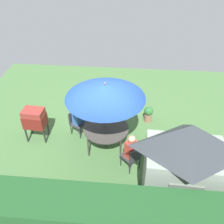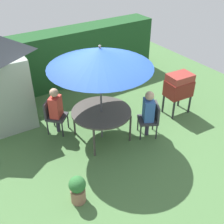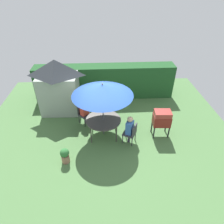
{
  "view_description": "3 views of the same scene",
  "coord_description": "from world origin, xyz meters",
  "px_view_note": "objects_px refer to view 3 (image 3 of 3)",
  "views": [
    {
      "loc": [
        -0.87,
        6.12,
        5.9
      ],
      "look_at": [
        -0.32,
        -0.04,
        1.23
      ],
      "focal_mm": 39.48,
      "sensor_mm": 36.0,
      "label": 1
    },
    {
      "loc": [
        -3.0,
        -4.62,
        4.47
      ],
      "look_at": [
        -0.05,
        -0.08,
        0.89
      ],
      "focal_mm": 44.8,
      "sensor_mm": 36.0,
      "label": 2
    },
    {
      "loc": [
        -0.17,
        -6.31,
        5.69
      ],
      "look_at": [
        0.2,
        0.03,
        1.27
      ],
      "focal_mm": 31.92,
      "sensor_mm": 36.0,
      "label": 3
    }
  ],
  "objects_px": {
    "bbq_grill": "(162,119)",
    "potted_plant_by_shed": "(65,155)",
    "chair_far_side": "(131,133)",
    "person_in_red": "(84,109)",
    "garden_shed": "(58,86)",
    "chair_near_shed": "(84,113)",
    "patio_table": "(103,120)",
    "patio_umbrella": "(102,90)",
    "person_in_blue": "(130,127)"
  },
  "relations": [
    {
      "from": "patio_table",
      "to": "chair_near_shed",
      "type": "xyz_separation_m",
      "value": [
        -0.88,
        0.9,
        -0.21
      ]
    },
    {
      "from": "potted_plant_by_shed",
      "to": "patio_umbrella",
      "type": "bearing_deg",
      "value": 45.72
    },
    {
      "from": "potted_plant_by_shed",
      "to": "person_in_blue",
      "type": "xyz_separation_m",
      "value": [
        2.44,
        0.92,
        0.46
      ]
    },
    {
      "from": "bbq_grill",
      "to": "person_in_red",
      "type": "relative_size",
      "value": 0.95
    },
    {
      "from": "patio_table",
      "to": "person_in_blue",
      "type": "height_order",
      "value": "person_in_blue"
    },
    {
      "from": "bbq_grill",
      "to": "chair_far_side",
      "type": "xyz_separation_m",
      "value": [
        -1.29,
        -0.41,
        -0.33
      ]
    },
    {
      "from": "patio_table",
      "to": "garden_shed",
      "type": "bearing_deg",
      "value": 136.78
    },
    {
      "from": "person_in_red",
      "to": "garden_shed",
      "type": "bearing_deg",
      "value": 138.35
    },
    {
      "from": "potted_plant_by_shed",
      "to": "person_in_red",
      "type": "distance_m",
      "value": 2.41
    },
    {
      "from": "patio_umbrella",
      "to": "patio_table",
      "type": "bearing_deg",
      "value": 0.0
    },
    {
      "from": "garden_shed",
      "to": "chair_far_side",
      "type": "relative_size",
      "value": 2.95
    },
    {
      "from": "chair_far_side",
      "to": "potted_plant_by_shed",
      "type": "height_order",
      "value": "chair_far_side"
    },
    {
      "from": "bbq_grill",
      "to": "patio_table",
      "type": "bearing_deg",
      "value": 175.93
    },
    {
      "from": "potted_plant_by_shed",
      "to": "garden_shed",
      "type": "bearing_deg",
      "value": 100.46
    },
    {
      "from": "bbq_grill",
      "to": "potted_plant_by_shed",
      "type": "relative_size",
      "value": 1.95
    },
    {
      "from": "garden_shed",
      "to": "patio_umbrella",
      "type": "height_order",
      "value": "garden_shed"
    },
    {
      "from": "bbq_grill",
      "to": "person_in_red",
      "type": "distance_m",
      "value": 3.36
    },
    {
      "from": "chair_far_side",
      "to": "patio_table",
      "type": "bearing_deg",
      "value": 152.06
    },
    {
      "from": "patio_table",
      "to": "patio_umbrella",
      "type": "distance_m",
      "value": 1.43
    },
    {
      "from": "garden_shed",
      "to": "patio_umbrella",
      "type": "relative_size",
      "value": 1.09
    },
    {
      "from": "chair_near_shed",
      "to": "person_in_red",
      "type": "height_order",
      "value": "person_in_red"
    },
    {
      "from": "patio_umbrella",
      "to": "chair_near_shed",
      "type": "bearing_deg",
      "value": 134.59
    },
    {
      "from": "chair_near_shed",
      "to": "person_in_blue",
      "type": "relative_size",
      "value": 0.71
    },
    {
      "from": "chair_near_shed",
      "to": "chair_far_side",
      "type": "xyz_separation_m",
      "value": [
        1.98,
        -1.48,
        0.0
      ]
    },
    {
      "from": "potted_plant_by_shed",
      "to": "person_in_blue",
      "type": "bearing_deg",
      "value": 20.62
    },
    {
      "from": "chair_near_shed",
      "to": "potted_plant_by_shed",
      "type": "distance_m",
      "value": 2.42
    },
    {
      "from": "garden_shed",
      "to": "chair_near_shed",
      "type": "relative_size",
      "value": 2.95
    },
    {
      "from": "patio_umbrella",
      "to": "person_in_red",
      "type": "relative_size",
      "value": 1.93
    },
    {
      "from": "garden_shed",
      "to": "bbq_grill",
      "type": "relative_size",
      "value": 2.21
    },
    {
      "from": "chair_near_shed",
      "to": "person_in_blue",
      "type": "distance_m",
      "value": 2.4
    },
    {
      "from": "garden_shed",
      "to": "patio_umbrella",
      "type": "xyz_separation_m",
      "value": [
        2.05,
        -1.92,
        0.8
      ]
    },
    {
      "from": "garden_shed",
      "to": "patio_umbrella",
      "type": "bearing_deg",
      "value": -43.22
    },
    {
      "from": "garden_shed",
      "to": "bbq_grill",
      "type": "bearing_deg",
      "value": -25.28
    },
    {
      "from": "garden_shed",
      "to": "chair_far_side",
      "type": "xyz_separation_m",
      "value": [
        3.14,
        -2.5,
        -0.84
      ]
    },
    {
      "from": "patio_table",
      "to": "potted_plant_by_shed",
      "type": "relative_size",
      "value": 2.36
    },
    {
      "from": "chair_near_shed",
      "to": "person_in_blue",
      "type": "bearing_deg",
      "value": -37.06
    },
    {
      "from": "patio_table",
      "to": "chair_far_side",
      "type": "distance_m",
      "value": 1.26
    },
    {
      "from": "chair_near_shed",
      "to": "potted_plant_by_shed",
      "type": "relative_size",
      "value": 1.46
    },
    {
      "from": "garden_shed",
      "to": "chair_near_shed",
      "type": "height_order",
      "value": "garden_shed"
    },
    {
      "from": "patio_umbrella",
      "to": "person_in_blue",
      "type": "relative_size",
      "value": 1.93
    },
    {
      "from": "garden_shed",
      "to": "person_in_red",
      "type": "distance_m",
      "value": 1.74
    },
    {
      "from": "patio_table",
      "to": "chair_near_shed",
      "type": "height_order",
      "value": "chair_near_shed"
    },
    {
      "from": "person_in_blue",
      "to": "garden_shed",
      "type": "bearing_deg",
      "value": 141.21
    },
    {
      "from": "person_in_red",
      "to": "potted_plant_by_shed",
      "type": "bearing_deg",
      "value": -104.66
    },
    {
      "from": "chair_near_shed",
      "to": "person_in_red",
      "type": "xyz_separation_m",
      "value": [
        0.06,
        -0.06,
        0.26
      ]
    },
    {
      "from": "patio_umbrella",
      "to": "person_in_blue",
      "type": "xyz_separation_m",
      "value": [
        1.02,
        -0.54,
        -1.37
      ]
    },
    {
      "from": "person_in_blue",
      "to": "patio_table",
      "type": "bearing_deg",
      "value": 152.06
    },
    {
      "from": "patio_umbrella",
      "to": "garden_shed",
      "type": "bearing_deg",
      "value": 136.78
    },
    {
      "from": "potted_plant_by_shed",
      "to": "person_in_blue",
      "type": "height_order",
      "value": "person_in_blue"
    },
    {
      "from": "chair_far_side",
      "to": "person_in_red",
      "type": "bearing_deg",
      "value": 143.56
    }
  ]
}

